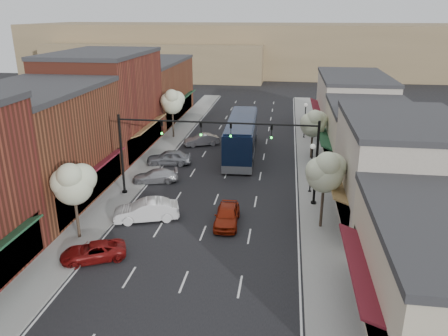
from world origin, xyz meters
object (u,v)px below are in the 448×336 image
at_px(signal_mast_right, 287,150).
at_px(parked_car_a, 93,252).
at_px(parked_car_c, 155,176).
at_px(parked_car_d, 169,157).
at_px(lamp_post_far, 305,115).
at_px(parked_car_e, 202,140).
at_px(tree_left_far, 172,101).
at_px(coach_bus, 241,136).
at_px(red_hatchback, 227,215).
at_px(lamp_post_near, 312,160).
at_px(signal_mast_left, 148,144).
at_px(parked_car_b, 146,210).
at_px(tree_right_far, 314,123).
at_px(tree_left_near, 73,182).
at_px(tree_right_near, 326,171).

height_order(signal_mast_right, parked_car_a, signal_mast_right).
bearing_deg(parked_car_c, parked_car_d, 163.87).
bearing_deg(parked_car_a, signal_mast_right, 106.04).
distance_m(lamp_post_far, parked_car_c, 22.08).
relative_size(signal_mast_right, parked_car_c, 1.97).
height_order(lamp_post_far, parked_car_e, lamp_post_far).
bearing_deg(tree_left_far, parked_car_a, -85.85).
relative_size(parked_car_a, parked_car_e, 1.00).
bearing_deg(parked_car_e, parked_car_d, -40.76).
xyz_separation_m(lamp_post_far, coach_bus, (-7.00, -7.71, -0.89)).
height_order(signal_mast_right, red_hatchback, signal_mast_right).
xyz_separation_m(lamp_post_near, red_hatchback, (-6.30, -6.85, -2.28)).
xyz_separation_m(tree_left_far, lamp_post_far, (16.05, 2.06, -1.60)).
height_order(parked_car_c, parked_car_e, parked_car_e).
relative_size(signal_mast_left, parked_car_b, 1.70).
bearing_deg(parked_car_d, red_hatchback, 21.18).
height_order(signal_mast_right, tree_left_far, signal_mast_right).
xyz_separation_m(signal_mast_right, parked_car_c, (-11.80, 3.08, -4.02)).
bearing_deg(signal_mast_left, tree_left_far, 98.35).
bearing_deg(parked_car_c, red_hatchback, 29.58).
bearing_deg(red_hatchback, lamp_post_near, 45.40).
bearing_deg(tree_right_far, tree_left_near, -129.69).
height_order(tree_right_far, lamp_post_near, tree_right_far).
bearing_deg(coach_bus, signal_mast_left, -119.79).
xyz_separation_m(signal_mast_left, tree_left_far, (-2.63, 17.95, -0.02)).
height_order(tree_left_near, parked_car_b, tree_left_near).
height_order(signal_mast_left, tree_left_near, signal_mast_left).
xyz_separation_m(tree_left_near, parked_car_c, (2.07, 11.13, -3.62)).
bearing_deg(lamp_post_far, tree_left_near, -119.78).
bearing_deg(signal_mast_right, parked_car_d, 145.72).
bearing_deg(signal_mast_left, lamp_post_far, 56.14).
distance_m(signal_mast_right, signal_mast_left, 11.24).
bearing_deg(tree_right_far, parked_car_c, -148.59).
distance_m(signal_mast_right, parked_car_c, 12.84).
bearing_deg(tree_left_far, red_hatchback, -66.37).
xyz_separation_m(tree_right_near, parked_car_c, (-14.53, 7.13, -3.85)).
relative_size(tree_left_far, parked_car_d, 1.36).
height_order(tree_left_near, coach_bus, tree_left_near).
bearing_deg(tree_right_near, parked_car_a, -156.38).
distance_m(tree_left_near, lamp_post_near, 19.25).
relative_size(tree_left_far, parked_car_b, 1.27).
relative_size(coach_bus, parked_car_a, 3.33).
relative_size(tree_right_far, tree_left_near, 0.95).
distance_m(tree_right_near, parked_car_b, 13.44).
bearing_deg(lamp_post_near, signal_mast_left, -169.44).
bearing_deg(tree_right_near, parked_car_e, 123.05).
relative_size(coach_bus, red_hatchback, 3.16).
bearing_deg(signal_mast_right, tree_left_near, -149.86).
distance_m(tree_right_near, red_hatchback, 7.80).
xyz_separation_m(tree_right_far, tree_left_near, (-16.60, -20.00, 0.23)).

